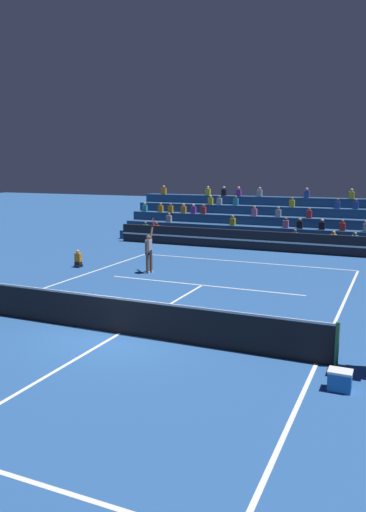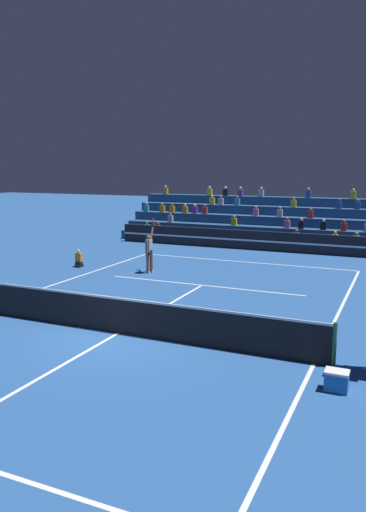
# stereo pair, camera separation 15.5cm
# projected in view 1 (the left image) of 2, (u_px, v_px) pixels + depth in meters

# --- Properties ---
(ground_plane) EXTENTS (120.00, 120.00, 0.00)m
(ground_plane) POSITION_uv_depth(u_px,v_px,m) (120.00, 333.00, 14.22)
(ground_plane) COLOR #285699
(court_lines) EXTENTS (11.10, 23.90, 0.01)m
(court_lines) POSITION_uv_depth(u_px,v_px,m) (120.00, 333.00, 14.22)
(court_lines) COLOR white
(court_lines) RESTS_ON ground
(tennis_net) EXTENTS (12.00, 0.10, 1.10)m
(tennis_net) POSITION_uv_depth(u_px,v_px,m) (119.00, 315.00, 14.13)
(tennis_net) COLOR #2D6B38
(tennis_net) RESTS_ON ground
(sponsor_banner_wall) EXTENTS (18.00, 0.26, 1.10)m
(sponsor_banner_wall) POSITION_uv_depth(u_px,v_px,m) (262.00, 241.00, 28.24)
(sponsor_banner_wall) COLOR black
(sponsor_banner_wall) RESTS_ON ground
(bleacher_stand) EXTENTS (19.62, 4.75, 3.38)m
(bleacher_stand) POSITION_uv_depth(u_px,v_px,m) (278.00, 225.00, 31.59)
(bleacher_stand) COLOR navy
(bleacher_stand) RESTS_ON ground
(ball_kid_courtside) EXTENTS (0.30, 0.36, 0.84)m
(ball_kid_courtside) POSITION_uv_depth(u_px,v_px,m) (78.00, 260.00, 23.53)
(ball_kid_courtside) COLOR black
(ball_kid_courtside) RESTS_ON ground
(tennis_player) EXTENTS (0.33, 1.09, 2.46)m
(tennis_player) POSITION_uv_depth(u_px,v_px,m) (149.00, 251.00, 22.17)
(tennis_player) COLOR brown
(tennis_player) RESTS_ON ground
(tennis_ball) EXTENTS (0.07, 0.07, 0.07)m
(tennis_ball) POSITION_uv_depth(u_px,v_px,m) (72.00, 302.00, 17.38)
(tennis_ball) COLOR #C6DB33
(tennis_ball) RESTS_ON ground
(equipment_cooler) EXTENTS (0.50, 0.38, 0.45)m
(equipment_cooler) POSITION_uv_depth(u_px,v_px,m) (340.00, 380.00, 10.57)
(equipment_cooler) COLOR #1E66B2
(equipment_cooler) RESTS_ON ground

